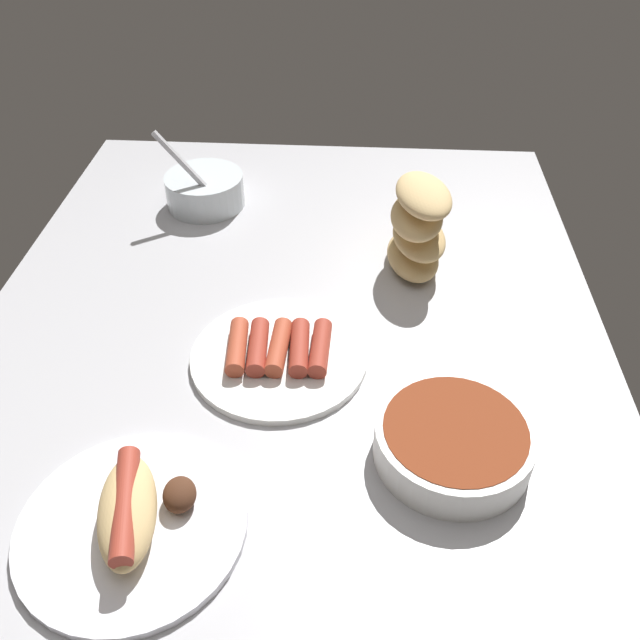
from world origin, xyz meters
The scene contains 6 objects.
ground_plane centered at (0.00, 0.00, -1.50)cm, with size 120.00×90.00×3.00cm, color #B2B2B7.
plate_hotdog_assembled centered at (31.95, -13.18, 1.77)cm, with size 24.34×24.34×5.61cm.
bread_stack centered at (-18.15, 18.39, 7.20)cm, with size 14.91×10.64×14.40cm.
plate_sausages centered at (5.20, -0.75, 1.11)cm, with size 23.89×23.89×3.52cm.
bowl_coleslaw centered at (-34.76, -18.47, 3.21)cm, with size 13.94×14.03×15.33cm.
bowl_chili centered at (20.03, 21.08, 2.57)cm, with size 18.29×18.29×4.67cm.
Camera 1 is at (70.92, 8.97, 62.77)cm, focal length 37.75 mm.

